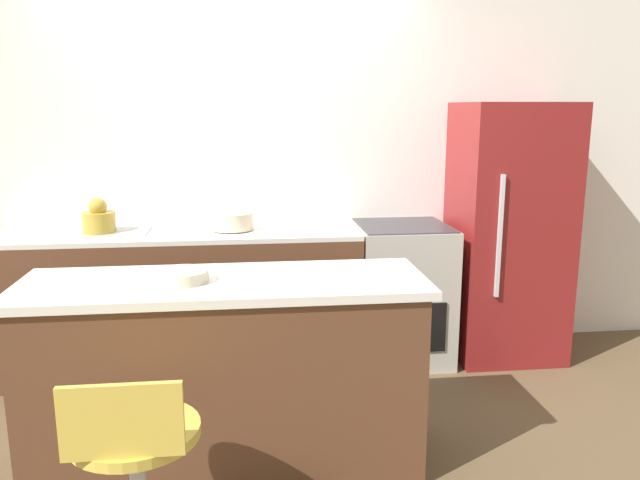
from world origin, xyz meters
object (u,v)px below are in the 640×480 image
object	(u,v)px
oven_range	(401,293)
kettle	(99,219)
refrigerator	(508,233)
mixing_bowl	(231,221)
stool_chair	(136,474)

from	to	relation	value
oven_range	kettle	bearing A→B (deg)	-179.56
oven_range	refrigerator	world-z (taller)	refrigerator
oven_range	kettle	size ratio (longest dim) A/B	4.33
oven_range	kettle	world-z (taller)	kettle
kettle	mixing_bowl	xyz separation A→B (m)	(0.81, 0.00, -0.03)
refrigerator	stool_chair	world-z (taller)	refrigerator
refrigerator	stool_chair	distance (m)	2.91
kettle	mixing_bowl	bearing A→B (deg)	0.00
stool_chair	oven_range	bearing A→B (deg)	53.00
kettle	mixing_bowl	distance (m)	0.81
refrigerator	stool_chair	bearing A→B (deg)	-138.63
refrigerator	stool_chair	size ratio (longest dim) A/B	2.06
kettle	oven_range	bearing A→B (deg)	0.44
oven_range	stool_chair	xyz separation A→B (m)	(-1.43, -1.90, -0.05)
oven_range	mixing_bowl	xyz separation A→B (m)	(-1.12, -0.01, 0.52)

